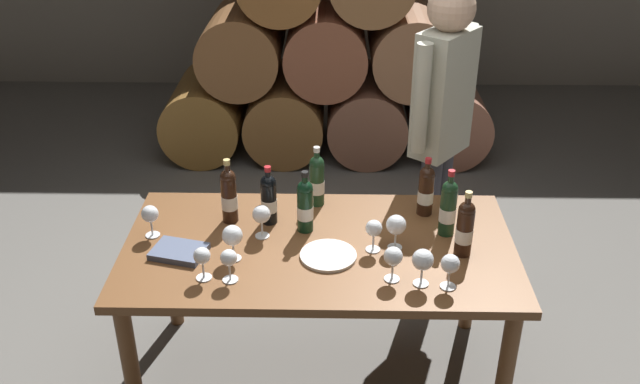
{
  "coord_description": "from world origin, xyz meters",
  "views": [
    {
      "loc": [
        0.05,
        -2.54,
        2.43
      ],
      "look_at": [
        0.0,
        0.2,
        0.91
      ],
      "focal_mm": 39.17,
      "sensor_mm": 36.0,
      "label": 1
    }
  ],
  "objects_px": {
    "wine_bottle_5": "(305,205)",
    "wine_glass_5": "(393,257)",
    "wine_bottle_0": "(269,198)",
    "wine_glass_3": "(232,236)",
    "wine_bottle_4": "(465,228)",
    "wine_glass_2": "(150,215)",
    "wine_bottle_1": "(448,207)",
    "wine_bottle_3": "(426,190)",
    "wine_glass_0": "(374,229)",
    "tasting_notebook": "(179,251)",
    "serving_plate": "(328,256)",
    "wine_glass_4": "(229,259)",
    "dining_table": "(319,262)",
    "wine_glass_9": "(423,261)",
    "wine_bottle_2": "(317,180)",
    "wine_glass_6": "(202,257)",
    "wine_glass_1": "(261,215)",
    "wine_glass_7": "(396,226)",
    "wine_glass_8": "(450,265)",
    "sommelier_presenting": "(442,118)",
    "wine_bottle_6": "(229,195)"
  },
  "relations": [
    {
      "from": "wine_bottle_2",
      "to": "sommelier_presenting",
      "type": "height_order",
      "value": "sommelier_presenting"
    },
    {
      "from": "tasting_notebook",
      "to": "wine_glass_4",
      "type": "bearing_deg",
      "value": -22.56
    },
    {
      "from": "wine_glass_6",
      "to": "wine_glass_9",
      "type": "distance_m",
      "value": 0.87
    },
    {
      "from": "wine_bottle_0",
      "to": "wine_glass_3",
      "type": "bearing_deg",
      "value": -112.69
    },
    {
      "from": "wine_bottle_0",
      "to": "wine_bottle_5",
      "type": "relative_size",
      "value": 0.96
    },
    {
      "from": "wine_bottle_1",
      "to": "wine_glass_0",
      "type": "bearing_deg",
      "value": -156.89
    },
    {
      "from": "dining_table",
      "to": "wine_glass_8",
      "type": "bearing_deg",
      "value": -29.89
    },
    {
      "from": "wine_glass_9",
      "to": "dining_table",
      "type": "bearing_deg",
      "value": 145.89
    },
    {
      "from": "wine_bottle_4",
      "to": "wine_glass_0",
      "type": "distance_m",
      "value": 0.38
    },
    {
      "from": "wine_bottle_2",
      "to": "wine_glass_6",
      "type": "height_order",
      "value": "wine_bottle_2"
    },
    {
      "from": "wine_bottle_3",
      "to": "wine_glass_4",
      "type": "bearing_deg",
      "value": -147.0
    },
    {
      "from": "serving_plate",
      "to": "wine_glass_7",
      "type": "bearing_deg",
      "value": 14.58
    },
    {
      "from": "wine_bottle_5",
      "to": "wine_glass_6",
      "type": "height_order",
      "value": "wine_bottle_5"
    },
    {
      "from": "wine_glass_0",
      "to": "tasting_notebook",
      "type": "bearing_deg",
      "value": -176.7
    },
    {
      "from": "wine_glass_0",
      "to": "wine_glass_3",
      "type": "relative_size",
      "value": 0.92
    },
    {
      "from": "wine_bottle_2",
      "to": "wine_glass_1",
      "type": "distance_m",
      "value": 0.38
    },
    {
      "from": "wine_glass_0",
      "to": "wine_glass_6",
      "type": "relative_size",
      "value": 1.02
    },
    {
      "from": "wine_bottle_3",
      "to": "wine_glass_0",
      "type": "xyz_separation_m",
      "value": [
        -0.25,
        -0.31,
        -0.02
      ]
    },
    {
      "from": "wine_bottle_5",
      "to": "wine_glass_5",
      "type": "xyz_separation_m",
      "value": [
        0.36,
        -0.37,
        -0.02
      ]
    },
    {
      "from": "wine_bottle_0",
      "to": "wine_bottle_2",
      "type": "distance_m",
      "value": 0.27
    },
    {
      "from": "wine_glass_6",
      "to": "wine_bottle_3",
      "type": "bearing_deg",
      "value": 29.36
    },
    {
      "from": "wine_glass_8",
      "to": "serving_plate",
      "type": "relative_size",
      "value": 0.62
    },
    {
      "from": "tasting_notebook",
      "to": "serving_plate",
      "type": "distance_m",
      "value": 0.63
    },
    {
      "from": "wine_bottle_5",
      "to": "wine_bottle_6",
      "type": "bearing_deg",
      "value": 167.85
    },
    {
      "from": "wine_glass_7",
      "to": "wine_bottle_1",
      "type": "bearing_deg",
      "value": 27.58
    },
    {
      "from": "sommelier_presenting",
      "to": "wine_bottle_2",
      "type": "bearing_deg",
      "value": -147.73
    },
    {
      "from": "wine_glass_3",
      "to": "wine_glass_9",
      "type": "xyz_separation_m",
      "value": [
        0.77,
        -0.16,
        0.0
      ]
    },
    {
      "from": "wine_bottle_2",
      "to": "wine_glass_6",
      "type": "distance_m",
      "value": 0.75
    },
    {
      "from": "wine_bottle_5",
      "to": "wine_glass_2",
      "type": "bearing_deg",
      "value": -174.82
    },
    {
      "from": "wine_glass_0",
      "to": "wine_glass_4",
      "type": "relative_size",
      "value": 1.02
    },
    {
      "from": "serving_plate",
      "to": "wine_glass_4",
      "type": "bearing_deg",
      "value": -156.21
    },
    {
      "from": "wine_bottle_5",
      "to": "wine_glass_8",
      "type": "height_order",
      "value": "wine_bottle_5"
    },
    {
      "from": "wine_glass_0",
      "to": "wine_glass_5",
      "type": "xyz_separation_m",
      "value": [
        0.07,
        -0.21,
        0.0
      ]
    },
    {
      "from": "wine_glass_3",
      "to": "wine_glass_7",
      "type": "height_order",
      "value": "same"
    },
    {
      "from": "wine_bottle_1",
      "to": "wine_glass_6",
      "type": "distance_m",
      "value": 1.08
    },
    {
      "from": "dining_table",
      "to": "wine_bottle_5",
      "type": "bearing_deg",
      "value": 118.31
    },
    {
      "from": "wine_bottle_3",
      "to": "wine_glass_0",
      "type": "distance_m",
      "value": 0.4
    },
    {
      "from": "wine_bottle_2",
      "to": "wine_glass_1",
      "type": "bearing_deg",
      "value": -128.61
    },
    {
      "from": "wine_bottle_4",
      "to": "sommelier_presenting",
      "type": "relative_size",
      "value": 0.18
    },
    {
      "from": "wine_glass_1",
      "to": "wine_glass_3",
      "type": "relative_size",
      "value": 0.96
    },
    {
      "from": "wine_bottle_4",
      "to": "wine_bottle_1",
      "type": "bearing_deg",
      "value": 106.2
    },
    {
      "from": "wine_bottle_3",
      "to": "wine_bottle_4",
      "type": "relative_size",
      "value": 0.95
    },
    {
      "from": "dining_table",
      "to": "wine_glass_9",
      "type": "distance_m",
      "value": 0.54
    },
    {
      "from": "wine_glass_4",
      "to": "wine_glass_7",
      "type": "height_order",
      "value": "wine_glass_7"
    },
    {
      "from": "wine_glass_0",
      "to": "wine_glass_8",
      "type": "relative_size",
      "value": 0.98
    },
    {
      "from": "wine_bottle_0",
      "to": "wine_glass_0",
      "type": "relative_size",
      "value": 1.94
    },
    {
      "from": "wine_glass_3",
      "to": "wine_bottle_0",
      "type": "bearing_deg",
      "value": 67.31
    },
    {
      "from": "dining_table",
      "to": "wine_glass_0",
      "type": "bearing_deg",
      "value": -9.45
    },
    {
      "from": "wine_bottle_4",
      "to": "wine_glass_2",
      "type": "xyz_separation_m",
      "value": [
        -1.35,
        0.12,
        -0.02
      ]
    },
    {
      "from": "wine_bottle_2",
      "to": "sommelier_presenting",
      "type": "relative_size",
      "value": 0.17
    }
  ]
}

